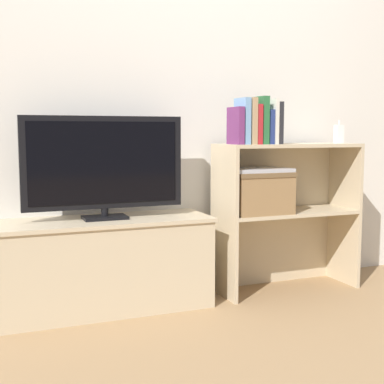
% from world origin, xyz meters
% --- Properties ---
extents(ground_plane, '(16.00, 16.00, 0.00)m').
position_xyz_m(ground_plane, '(0.00, 0.00, 0.00)').
color(ground_plane, '#A37F56').
extents(wall_back, '(10.00, 0.05, 2.40)m').
position_xyz_m(wall_back, '(0.00, 0.41, 1.20)').
color(wall_back, silver).
rests_on(wall_back, ground_plane).
extents(tv_stand, '(1.08, 0.39, 0.47)m').
position_xyz_m(tv_stand, '(-0.47, 0.19, 0.24)').
color(tv_stand, '#CCB793').
rests_on(tv_stand, ground_plane).
extents(tv, '(0.81, 0.14, 0.52)m').
position_xyz_m(tv, '(-0.47, 0.19, 0.75)').
color(tv, black).
rests_on(tv, tv_stand).
extents(bookshelf_lower_tier, '(0.82, 0.32, 0.46)m').
position_xyz_m(bookshelf_lower_tier, '(0.59, 0.22, 0.29)').
color(bookshelf_lower_tier, '#CCB793').
rests_on(bookshelf_lower_tier, ground_plane).
extents(bookshelf_upper_tier, '(0.82, 0.32, 0.38)m').
position_xyz_m(bookshelf_upper_tier, '(0.59, 0.22, 0.71)').
color(bookshelf_upper_tier, '#CCB793').
rests_on(bookshelf_upper_tier, bookshelf_lower_tier).
extents(book_plum, '(0.03, 0.15, 0.20)m').
position_xyz_m(book_plum, '(0.23, 0.10, 0.94)').
color(book_plum, '#6B2D66').
rests_on(book_plum, bookshelf_upper_tier).
extents(book_skyblue, '(0.03, 0.14, 0.25)m').
position_xyz_m(book_skyblue, '(0.27, 0.10, 0.97)').
color(book_skyblue, '#709ECC').
rests_on(book_skyblue, bookshelf_upper_tier).
extents(book_tan, '(0.03, 0.16, 0.25)m').
position_xyz_m(book_tan, '(0.31, 0.10, 0.97)').
color(book_tan, tan).
rests_on(book_tan, bookshelf_upper_tier).
extents(book_crimson, '(0.03, 0.16, 0.21)m').
position_xyz_m(book_crimson, '(0.34, 0.10, 0.95)').
color(book_crimson, '#B22328').
rests_on(book_crimson, bookshelf_upper_tier).
extents(book_forest, '(0.04, 0.15, 0.26)m').
position_xyz_m(book_forest, '(0.37, 0.10, 0.97)').
color(book_forest, '#286638').
rests_on(book_forest, bookshelf_upper_tier).
extents(book_navy, '(0.03, 0.13, 0.18)m').
position_xyz_m(book_navy, '(0.41, 0.10, 0.94)').
color(book_navy, navy).
rests_on(book_navy, bookshelf_upper_tier).
extents(book_ivory, '(0.02, 0.15, 0.25)m').
position_xyz_m(book_ivory, '(0.44, 0.10, 0.97)').
color(book_ivory, silver).
rests_on(book_ivory, bookshelf_upper_tier).
extents(book_charcoal, '(0.03, 0.14, 0.23)m').
position_xyz_m(book_charcoal, '(0.47, 0.10, 0.96)').
color(book_charcoal, '#232328').
rests_on(book_charcoal, bookshelf_upper_tier).
extents(baby_monitor, '(0.05, 0.04, 0.14)m').
position_xyz_m(baby_monitor, '(0.94, 0.16, 0.90)').
color(baby_monitor, white).
rests_on(baby_monitor, bookshelf_upper_tier).
extents(storage_basket_left, '(0.34, 0.29, 0.23)m').
position_xyz_m(storage_basket_left, '(0.38, 0.15, 0.59)').
color(storage_basket_left, '#937047').
rests_on(storage_basket_left, bookshelf_lower_tier).
extents(laptop, '(0.35, 0.25, 0.02)m').
position_xyz_m(laptop, '(0.38, 0.15, 0.70)').
color(laptop, '#BCBCC1').
rests_on(laptop, storage_basket_left).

